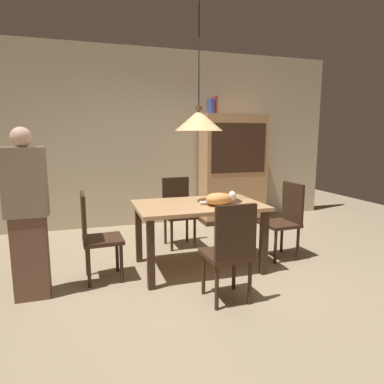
{
  "coord_description": "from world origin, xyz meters",
  "views": [
    {
      "loc": [
        -1.16,
        -3.04,
        1.5
      ],
      "look_at": [
        0.01,
        0.68,
        0.85
      ],
      "focal_mm": 31.72,
      "sensor_mm": 36.0,
      "label": 1
    }
  ],
  "objects_px": {
    "cat_sleeping": "(221,198)",
    "book_blue_wide": "(211,107)",
    "chair_right_side": "(285,217)",
    "book_red_tall": "(214,105)",
    "chair_far_back": "(178,208)",
    "hutch_bookcase": "(233,171)",
    "dining_table": "(198,212)",
    "pendant_lamp": "(199,120)",
    "chair_near_front": "(230,249)",
    "chair_left_side": "(95,233)",
    "person_standing": "(28,215)"
  },
  "relations": [
    {
      "from": "dining_table",
      "to": "chair_left_side",
      "type": "distance_m",
      "value": 1.14
    },
    {
      "from": "chair_right_side",
      "to": "chair_far_back",
      "type": "distance_m",
      "value": 1.43
    },
    {
      "from": "chair_right_side",
      "to": "cat_sleeping",
      "type": "xyz_separation_m",
      "value": [
        -0.92,
        -0.15,
        0.32
      ]
    },
    {
      "from": "dining_table",
      "to": "cat_sleeping",
      "type": "height_order",
      "value": "cat_sleeping"
    },
    {
      "from": "cat_sleeping",
      "to": "book_red_tall",
      "type": "height_order",
      "value": "book_red_tall"
    },
    {
      "from": "pendant_lamp",
      "to": "hutch_bookcase",
      "type": "relative_size",
      "value": 0.7
    },
    {
      "from": "chair_near_front",
      "to": "dining_table",
      "type": "bearing_deg",
      "value": 90.15
    },
    {
      "from": "person_standing",
      "to": "dining_table",
      "type": "bearing_deg",
      "value": 7.49
    },
    {
      "from": "chair_near_front",
      "to": "person_standing",
      "type": "xyz_separation_m",
      "value": [
        -1.71,
        0.65,
        0.28
      ]
    },
    {
      "from": "book_red_tall",
      "to": "person_standing",
      "type": "xyz_separation_m",
      "value": [
        -2.6,
        -2.07,
        -1.2
      ]
    },
    {
      "from": "chair_left_side",
      "to": "person_standing",
      "type": "relative_size",
      "value": 0.59
    },
    {
      "from": "chair_left_side",
      "to": "chair_right_side",
      "type": "relative_size",
      "value": 1.0
    },
    {
      "from": "chair_far_back",
      "to": "chair_left_side",
      "type": "bearing_deg",
      "value": -141.91
    },
    {
      "from": "book_blue_wide",
      "to": "book_red_tall",
      "type": "xyz_separation_m",
      "value": [
        0.06,
        0.0,
        0.02
      ]
    },
    {
      "from": "chair_right_side",
      "to": "person_standing",
      "type": "xyz_separation_m",
      "value": [
        -2.84,
        -0.23,
        0.28
      ]
    },
    {
      "from": "chair_right_side",
      "to": "book_red_tall",
      "type": "xyz_separation_m",
      "value": [
        -0.24,
        1.84,
        1.48
      ]
    },
    {
      "from": "cat_sleeping",
      "to": "hutch_bookcase",
      "type": "relative_size",
      "value": 0.22
    },
    {
      "from": "chair_right_side",
      "to": "chair_far_back",
      "type": "xyz_separation_m",
      "value": [
        -1.13,
        0.87,
        0.0
      ]
    },
    {
      "from": "chair_right_side",
      "to": "dining_table",
      "type": "bearing_deg",
      "value": -179.74
    },
    {
      "from": "chair_far_back",
      "to": "hutch_bookcase",
      "type": "bearing_deg",
      "value": 37.65
    },
    {
      "from": "dining_table",
      "to": "book_red_tall",
      "type": "relative_size",
      "value": 5.0
    },
    {
      "from": "chair_right_side",
      "to": "hutch_bookcase",
      "type": "xyz_separation_m",
      "value": [
        0.12,
        1.84,
        0.38
      ]
    },
    {
      "from": "chair_near_front",
      "to": "book_red_tall",
      "type": "distance_m",
      "value": 3.22
    },
    {
      "from": "chair_far_back",
      "to": "person_standing",
      "type": "xyz_separation_m",
      "value": [
        -1.7,
        -1.1,
        0.28
      ]
    },
    {
      "from": "cat_sleeping",
      "to": "person_standing",
      "type": "xyz_separation_m",
      "value": [
        -1.91,
        -0.08,
        -0.04
      ]
    },
    {
      "from": "chair_right_side",
      "to": "person_standing",
      "type": "bearing_deg",
      "value": -175.37
    },
    {
      "from": "chair_left_side",
      "to": "person_standing",
      "type": "height_order",
      "value": "person_standing"
    },
    {
      "from": "chair_right_side",
      "to": "hutch_bookcase",
      "type": "bearing_deg",
      "value": 86.29
    },
    {
      "from": "chair_far_back",
      "to": "hutch_bookcase",
      "type": "xyz_separation_m",
      "value": [
        1.25,
        0.96,
        0.38
      ]
    },
    {
      "from": "chair_far_back",
      "to": "dining_table",
      "type": "bearing_deg",
      "value": -89.81
    },
    {
      "from": "chair_far_back",
      "to": "book_red_tall",
      "type": "distance_m",
      "value": 1.98
    },
    {
      "from": "dining_table",
      "to": "person_standing",
      "type": "distance_m",
      "value": 1.73
    },
    {
      "from": "chair_near_front",
      "to": "book_blue_wide",
      "type": "height_order",
      "value": "book_blue_wide"
    },
    {
      "from": "pendant_lamp",
      "to": "hutch_bookcase",
      "type": "height_order",
      "value": "pendant_lamp"
    },
    {
      "from": "book_blue_wide",
      "to": "person_standing",
      "type": "relative_size",
      "value": 0.15
    },
    {
      "from": "cat_sleeping",
      "to": "book_blue_wide",
      "type": "distance_m",
      "value": 2.38
    },
    {
      "from": "chair_left_side",
      "to": "person_standing",
      "type": "bearing_deg",
      "value": -159.14
    },
    {
      "from": "chair_right_side",
      "to": "book_blue_wide",
      "type": "height_order",
      "value": "book_blue_wide"
    },
    {
      "from": "chair_left_side",
      "to": "chair_near_front",
      "type": "xyz_separation_m",
      "value": [
        1.13,
        -0.87,
        0.0
      ]
    },
    {
      "from": "chair_right_side",
      "to": "chair_near_front",
      "type": "relative_size",
      "value": 1.0
    },
    {
      "from": "dining_table",
      "to": "chair_far_back",
      "type": "bearing_deg",
      "value": 90.19
    },
    {
      "from": "pendant_lamp",
      "to": "person_standing",
      "type": "bearing_deg",
      "value": -172.51
    },
    {
      "from": "book_blue_wide",
      "to": "book_red_tall",
      "type": "bearing_deg",
      "value": 0.0
    },
    {
      "from": "chair_right_side",
      "to": "cat_sleeping",
      "type": "height_order",
      "value": "chair_right_side"
    },
    {
      "from": "chair_near_front",
      "to": "book_red_tall",
      "type": "bearing_deg",
      "value": 71.97
    },
    {
      "from": "chair_near_front",
      "to": "person_standing",
      "type": "bearing_deg",
      "value": 159.07
    },
    {
      "from": "chair_right_side",
      "to": "pendant_lamp",
      "type": "xyz_separation_m",
      "value": [
        -1.13,
        -0.01,
        1.15
      ]
    },
    {
      "from": "chair_far_back",
      "to": "cat_sleeping",
      "type": "relative_size",
      "value": 2.31
    },
    {
      "from": "chair_left_side",
      "to": "hutch_bookcase",
      "type": "xyz_separation_m",
      "value": [
        2.38,
        1.85,
        0.38
      ]
    },
    {
      "from": "dining_table",
      "to": "pendant_lamp",
      "type": "distance_m",
      "value": 1.01
    }
  ]
}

